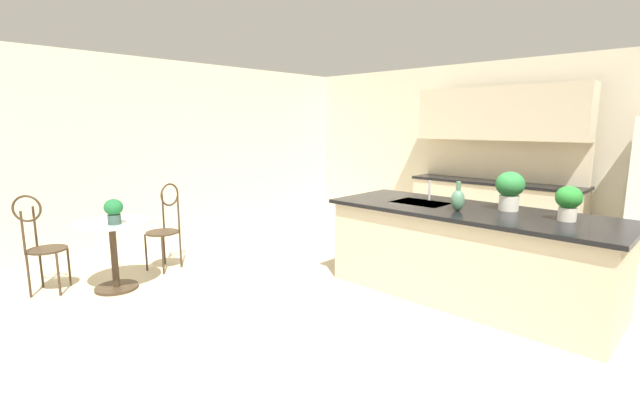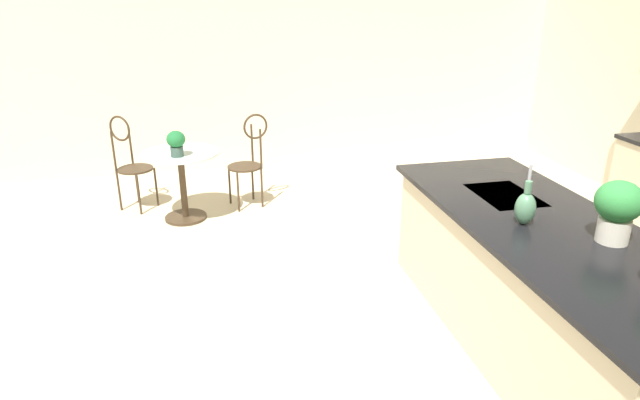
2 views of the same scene
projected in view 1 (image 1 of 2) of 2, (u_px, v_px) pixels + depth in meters
name	position (u px, v px, depth m)	size (l,w,h in m)	color
ground_plane	(393.00, 314.00, 4.12)	(40.00, 40.00, 0.00)	beige
wall_back	(536.00, 151.00, 6.50)	(9.00, 0.12, 2.70)	beige
wall_left_window	(163.00, 150.00, 6.77)	(0.12, 7.80, 2.70)	beige
kitchen_island	(467.00, 254.00, 4.44)	(2.80, 1.06, 0.92)	beige
back_counter_run	(493.00, 209.00, 6.59)	(2.44, 0.64, 1.52)	beige
upper_cabinet_run	(499.00, 113.00, 6.33)	(2.40, 0.36, 0.76)	beige
bistro_table	(114.00, 249.00, 4.67)	(0.80, 0.80, 0.74)	#3D2D1E
chair_near_window	(40.00, 239.00, 4.57)	(0.53, 0.53, 1.04)	#3D2D1E
chair_by_island	(165.00, 222.00, 5.35)	(0.47, 0.52, 1.04)	#3D2D1E
sink_faucet	(430.00, 190.00, 4.84)	(0.02, 0.02, 0.22)	#B2B5BA
potted_plant_on_table	(114.00, 210.00, 4.49)	(0.19, 0.19, 0.26)	#385147
potted_plant_counter_near	(510.00, 188.00, 4.27)	(0.27, 0.27, 0.38)	beige
potted_plant_counter_far	(569.00, 201.00, 3.81)	(0.22, 0.22, 0.31)	beige
vase_on_counter	(458.00, 200.00, 4.26)	(0.13, 0.13, 0.29)	#4C7A5B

